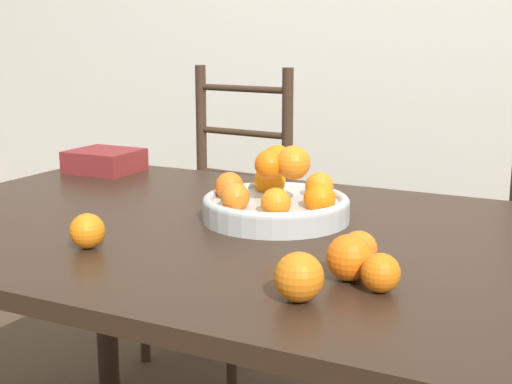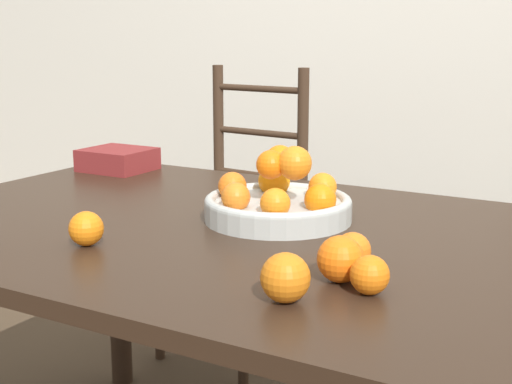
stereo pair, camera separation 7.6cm
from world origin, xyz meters
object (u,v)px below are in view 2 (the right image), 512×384
orange_loose_3 (285,278)px  orange_loose_0 (86,229)px  orange_loose_2 (340,259)px  orange_loose_4 (370,275)px  chair_left (237,223)px  book_stack (118,160)px  orange_loose_5 (353,251)px  fruit_bowl (279,200)px

orange_loose_3 → orange_loose_0: bearing=171.2°
orange_loose_2 → orange_loose_3: same height
orange_loose_4 → chair_left: bearing=129.8°
orange_loose_2 → book_stack: (-0.99, 0.59, -0.01)m
orange_loose_0 → orange_loose_2: 0.52m
chair_left → book_stack: 0.58m
orange_loose_0 → orange_loose_5: bearing=14.3°
orange_loose_0 → orange_loose_3: 0.49m
orange_loose_2 → chair_left: bearing=128.6°
fruit_bowl → book_stack: (-0.71, 0.29, -0.01)m
fruit_bowl → orange_loose_2: 0.42m
orange_loose_4 → book_stack: bearing=149.4°
orange_loose_0 → orange_loose_2: orange_loose_2 is taller
fruit_bowl → orange_loose_0: fruit_bowl is taller
fruit_bowl → orange_loose_0: (-0.24, -0.36, -0.01)m
orange_loose_2 → orange_loose_0: bearing=-174.1°
orange_loose_4 → book_stack: 1.22m
orange_loose_0 → orange_loose_2: bearing=5.9°
orange_loose_3 → chair_left: chair_left is taller
orange_loose_3 → orange_loose_4: size_ratio=1.22×
orange_loose_3 → book_stack: bearing=142.9°
orange_loose_0 → book_stack: bearing=126.2°
orange_loose_3 → orange_loose_4: bearing=43.7°
orange_loose_2 → orange_loose_4: (0.06, -0.03, -0.01)m
fruit_bowl → orange_loose_5: 0.36m
orange_loose_3 → fruit_bowl: bearing=119.2°
chair_left → book_stack: (-0.13, -0.48, 0.30)m
fruit_bowl → book_stack: 0.76m
orange_loose_0 → orange_loose_4: (0.58, 0.02, -0.00)m
orange_loose_4 → fruit_bowl: bearing=135.6°
orange_loose_2 → fruit_bowl: bearing=132.5°
fruit_bowl → chair_left: 1.01m
orange_loose_2 → orange_loose_5: bearing=96.6°
orange_loose_0 → fruit_bowl: bearing=56.6°
fruit_bowl → orange_loose_3: fruit_bowl is taller
orange_loose_3 → book_stack: orange_loose_3 is taller
book_stack → orange_loose_3: bearing=-37.1°
chair_left → book_stack: bearing=-100.0°
orange_loose_5 → chair_left: bearing=130.3°
orange_loose_4 → orange_loose_5: (-0.07, 0.11, 0.00)m
orange_loose_5 → book_stack: (-0.98, 0.52, 0.00)m
orange_loose_4 → chair_left: 1.47m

